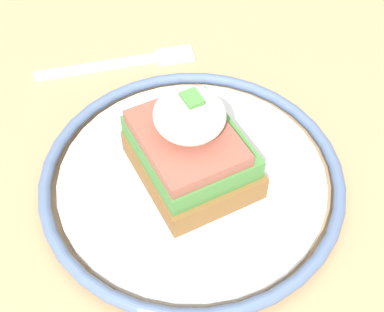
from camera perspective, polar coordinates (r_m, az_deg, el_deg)
name	(u,v)px	position (r m, az deg, el deg)	size (l,w,h in m)	color
dining_table	(154,295)	(0.51, -4.09, -14.55)	(0.91, 0.84, 0.73)	tan
plate	(192,178)	(0.43, 0.00, -2.35)	(0.24, 0.24, 0.02)	silver
sandwich	(190,146)	(0.40, -0.18, 1.05)	(0.09, 0.08, 0.08)	brown
fork	(124,63)	(0.53, -7.23, 9.84)	(0.05, 0.15, 0.00)	silver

